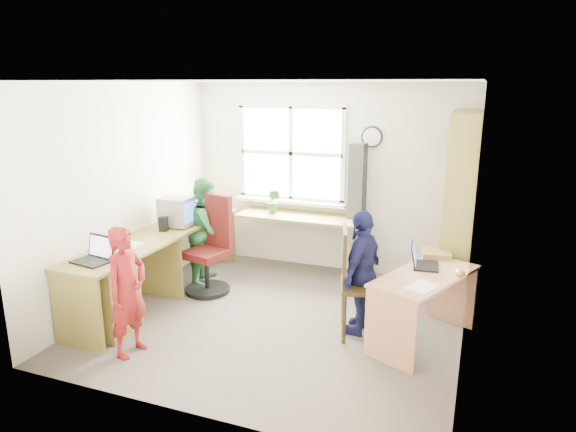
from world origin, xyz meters
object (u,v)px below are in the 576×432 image
Objects in this scene: swivel_chair at (211,251)px; laptop_left at (96,255)px; bookshelf at (460,214)px; laptop_right at (421,261)px; cd_tower at (357,182)px; person_red at (127,292)px; wooden_chair at (357,278)px; person_green at (208,230)px; right_desk at (424,293)px; potted_plant at (274,201)px; person_navy at (362,272)px; crt_monitor at (177,211)px; l_desk at (155,271)px.

laptop_left is at bearing -95.41° from swivel_chair.
bookshelf is 6.09× the size of laptop_right.
person_red is (-1.43, -2.63, -0.62)m from cd_tower.
wooden_chair is 1.73m from cd_tower.
swivel_chair is at bearing -158.57° from person_green.
person_green reaches higher than right_desk.
laptop_right is at bearing 31.43° from laptop_left.
person_red is at bearing -12.64° from laptop_left.
cd_tower reaches higher than potted_plant.
person_navy is (2.35, 0.94, -0.19)m from laptop_left.
potted_plant is (0.88, 2.29, 0.11)m from laptop_left.
swivel_chair is 1.93m from person_navy.
right_desk is 0.63m from wooden_chair.
person_red is (0.46, -1.54, -0.33)m from crt_monitor.
l_desk is at bearing 161.36° from person_green.
laptop_right is (2.88, 1.15, -0.08)m from laptop_left.
l_desk is at bearing 26.03° from person_red.
right_desk is 2.51m from swivel_chair.
wooden_chair is at bearing -123.23° from person_green.
bookshelf is 6.56× the size of potted_plant.
swivel_chair is 1.56m from person_red.
person_green reaches higher than wooden_chair.
crt_monitor is 2.36m from person_navy.
l_desk is 0.89m from person_red.
crt_monitor is 1.06× the size of laptop_right.
potted_plant is at bearing -122.20° from person_navy.
cd_tower reaches higher than right_desk.
cd_tower is at bearing 146.91° from right_desk.
swivel_chair reaches higher than laptop_right.
laptop_left is at bearing 156.23° from person_green.
crt_monitor is 1.27m from potted_plant.
person_navy is at bearing 55.52° from wooden_chair.
cd_tower is at bearing 88.54° from wooden_chair.
laptop_right is at bearing 8.96° from swivel_chair.
right_desk is 1.27m from bookshelf.
crt_monitor is (-0.42, -0.02, 0.44)m from swivel_chair.
wooden_chair is at bearing 6.71° from l_desk.
cd_tower reaches higher than wooden_chair.
bookshelf is 5.48× the size of laptop_left.
laptop_left is at bearing 105.62° from laptop_right.
potted_plant is 0.27× the size of person_red.
bookshelf reaches higher than laptop_right.
wooden_chair reaches higher than l_desk.
potted_plant is at bearing 78.69° from laptop_left.
cd_tower is 0.79× the size of person_red.
person_red is at bearing -75.19° from crt_monitor.
bookshelf is at bearing -93.67° from person_green.
crt_monitor is 0.31× the size of person_red.
wooden_chair reaches higher than right_desk.
laptop_right is at bearing -113.20° from person_green.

